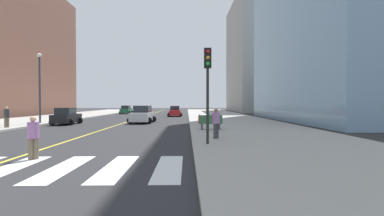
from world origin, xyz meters
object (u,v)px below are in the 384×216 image
at_px(traffic_light_near_corner, 208,77).
at_px(pedestrian_crossing, 33,136).
at_px(pedestrian_walking_west, 7,116).
at_px(car_green_second, 126,110).
at_px(fire_hydrant, 200,119).
at_px(car_red_nearest, 175,111).
at_px(car_black_third, 66,117).
at_px(street_lamp, 40,82).
at_px(pedestrian_waiting_east, 216,122).
at_px(park_bench, 211,123).
at_px(car_silver_fourth, 142,115).

distance_m(traffic_light_near_corner, pedestrian_crossing, 8.10).
bearing_deg(pedestrian_walking_west, car_green_second, 29.30).
distance_m(pedestrian_walking_west, fire_hydrant, 16.96).
bearing_deg(car_red_nearest, fire_hydrant, 97.95).
distance_m(car_green_second, pedestrian_walking_west, 32.10).
height_order(car_black_third, street_lamp, street_lamp).
height_order(pedestrian_crossing, street_lamp, street_lamp).
xyz_separation_m(traffic_light_near_corner, pedestrian_crossing, (-7.07, -2.96, -2.60)).
distance_m(traffic_light_near_corner, pedestrian_waiting_east, 3.29).
bearing_deg(car_black_third, street_lamp, 173.99).
distance_m(pedestrian_waiting_east, pedestrian_walking_west, 18.35).
height_order(car_red_nearest, park_bench, car_red_nearest).
bearing_deg(pedestrian_walking_west, car_black_third, 5.97).
distance_m(car_red_nearest, traffic_light_near_corner, 31.06).
distance_m(car_black_third, pedestrian_crossing, 18.60).
bearing_deg(fire_hydrant, car_red_nearest, 100.76).
distance_m(pedestrian_crossing, street_lamp, 20.24).
height_order(car_silver_fourth, traffic_light_near_corner, traffic_light_near_corner).
relative_size(car_green_second, traffic_light_near_corner, 0.78).
distance_m(car_black_third, park_bench, 15.88).
height_order(traffic_light_near_corner, pedestrian_waiting_east, traffic_light_near_corner).
bearing_deg(traffic_light_near_corner, pedestrian_walking_west, -30.36).
height_order(park_bench, pedestrian_waiting_east, pedestrian_waiting_east).
relative_size(car_red_nearest, pedestrian_walking_west, 2.22).
relative_size(car_red_nearest, pedestrian_crossing, 2.28).
xyz_separation_m(car_red_nearest, street_lamp, (-13.20, -16.02, 3.61)).
bearing_deg(park_bench, car_silver_fourth, 34.60).
bearing_deg(car_silver_fourth, pedestrian_crossing, 89.37).
distance_m(car_silver_fourth, pedestrian_waiting_east, 15.70).
xyz_separation_m(car_black_third, car_silver_fourth, (7.48, 1.85, 0.09)).
bearing_deg(pedestrian_waiting_east, car_silver_fourth, -112.66).
bearing_deg(car_silver_fourth, park_bench, 129.61).
distance_m(park_bench, fire_hydrant, 6.39).
bearing_deg(street_lamp, car_black_third, -4.90).
bearing_deg(park_bench, pedestrian_walking_west, 80.83).
distance_m(car_red_nearest, car_green_second, 14.74).
bearing_deg(fire_hydrant, pedestrian_walking_west, -165.31).
distance_m(traffic_light_near_corner, park_bench, 7.98).
bearing_deg(pedestrian_crossing, traffic_light_near_corner, 175.52).
distance_m(traffic_light_near_corner, fire_hydrant, 14.09).
height_order(pedestrian_waiting_east, street_lamp, street_lamp).
bearing_deg(pedestrian_walking_west, pedestrian_crossing, -109.23).
bearing_deg(park_bench, street_lamp, 64.35).
relative_size(pedestrian_crossing, pedestrian_waiting_east, 0.98).
distance_m(car_silver_fourth, pedestrian_crossing, 19.37).
bearing_deg(traffic_light_near_corner, car_silver_fourth, -70.11).
xyz_separation_m(park_bench, pedestrian_crossing, (-7.87, -10.37, 0.25)).
bearing_deg(car_green_second, pedestrian_walking_west, -93.12).
bearing_deg(car_red_nearest, pedestrian_walking_west, 55.50).
xyz_separation_m(car_black_third, pedestrian_walking_west, (-2.76, -5.06, 0.31)).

